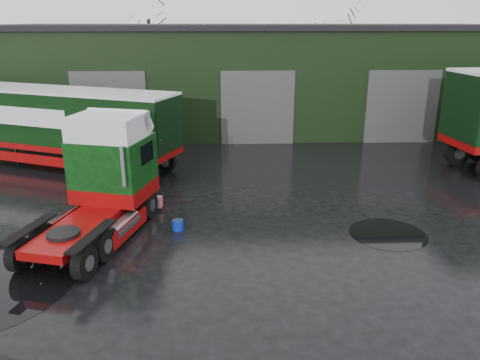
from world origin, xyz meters
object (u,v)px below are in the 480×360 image
wash_bucket (178,225)px  tree_back_a (150,43)px  trailer_left (58,128)px  hero_tractor (87,184)px  warehouse (251,74)px  tree_back_b (336,54)px

wash_bucket → tree_back_a: (-4.57, 27.33, 4.58)m
trailer_left → tree_back_a: tree_back_a is taller
hero_tractor → warehouse: bearing=86.6°
warehouse → hero_tractor: (-6.01, -18.04, -1.28)m
warehouse → tree_back_a: bearing=128.7°
trailer_left → tree_back_a: size_ratio=1.24×
warehouse → hero_tractor: size_ratio=5.38×
tree_back_b → wash_bucket: bearing=-112.7°
hero_tractor → wash_bucket: bearing=30.6°
trailer_left → tree_back_b: bearing=-18.7°
hero_tractor → tree_back_b: 31.41m
hero_tractor → tree_back_b: tree_back_b is taller
warehouse → tree_back_a: 12.90m
hero_tractor → wash_bucket: 3.18m
wash_bucket → tree_back_b: size_ratio=0.05×
trailer_left → hero_tractor: bearing=-134.1°
wash_bucket → tree_back_a: 28.08m
warehouse → wash_bucket: size_ratio=89.82×
tree_back_b → hero_tractor: bearing=-116.6°
trailer_left → tree_back_b: tree_back_b is taller
warehouse → trailer_left: bearing=-133.5°
hero_tractor → trailer_left: (-3.49, 8.04, -0.04)m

